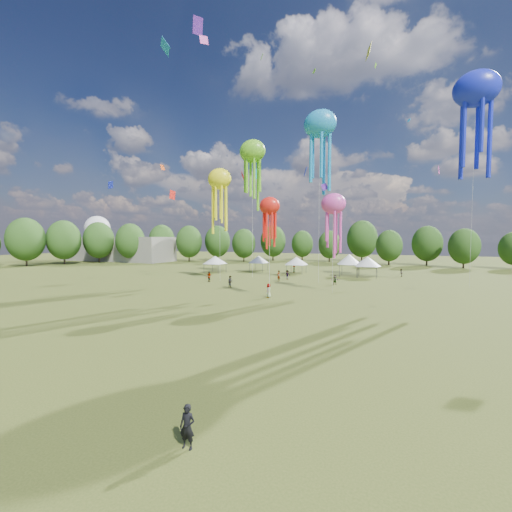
% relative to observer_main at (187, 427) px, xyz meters
% --- Properties ---
extents(ground, '(300.00, 300.00, 0.00)m').
position_rel_observer_main_xyz_m(ground, '(-7.70, 0.66, -0.79)').
color(ground, '#384416').
rests_on(ground, ground).
extents(observer_main, '(0.61, 0.42, 1.58)m').
position_rel_observer_main_xyz_m(observer_main, '(0.00, 0.00, 0.00)').
color(observer_main, black).
rests_on(observer_main, ground).
extents(spectator_near, '(1.06, 0.95, 1.80)m').
position_rel_observer_main_xyz_m(spectator_near, '(-16.29, 34.25, 0.11)').
color(spectator_near, gray).
rests_on(spectator_near, ground).
extents(spectators_far, '(31.61, 31.98, 1.91)m').
position_rel_observer_main_xyz_m(spectators_far, '(-8.93, 44.73, 0.06)').
color(spectators_far, gray).
rests_on(spectators_far, ground).
extents(festival_tents, '(36.31, 11.99, 4.40)m').
position_rel_observer_main_xyz_m(festival_tents, '(-12.07, 55.78, 2.19)').
color(festival_tents, '#47474C').
rests_on(festival_tents, ground).
extents(show_kites, '(44.29, 23.42, 32.23)m').
position_rel_observer_main_xyz_m(show_kites, '(-1.43, 45.19, 21.35)').
color(show_kites, '#FFF41A').
rests_on(show_kites, ground).
extents(small_kites, '(75.04, 58.93, 45.35)m').
position_rel_observer_main_xyz_m(small_kites, '(-7.38, 41.94, 30.18)').
color(small_kites, '#FFF41A').
rests_on(small_kites, ground).
extents(treeline, '(201.57, 95.24, 13.43)m').
position_rel_observer_main_xyz_m(treeline, '(-11.56, 63.17, 5.75)').
color(treeline, '#38281C').
rests_on(treeline, ground).
extents(hangar, '(40.00, 12.00, 8.00)m').
position_rel_observer_main_xyz_m(hangar, '(-79.70, 72.66, 3.21)').
color(hangar, gray).
rests_on(hangar, ground).
extents(radome, '(9.00, 9.00, 16.00)m').
position_rel_observer_main_xyz_m(radome, '(-95.70, 78.66, 9.20)').
color(radome, white).
rests_on(radome, ground).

